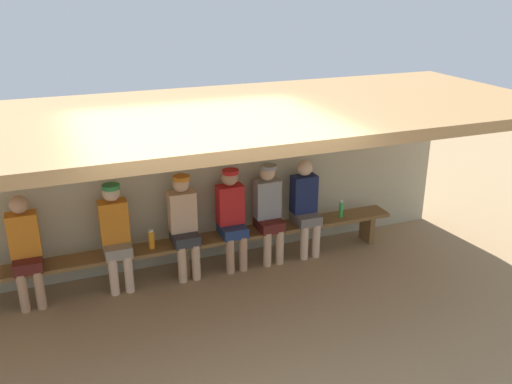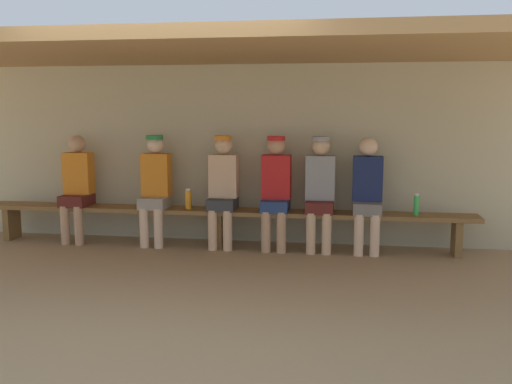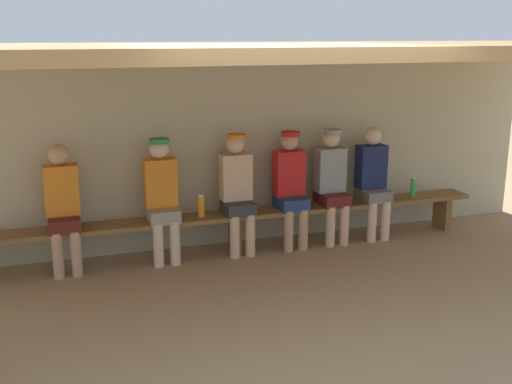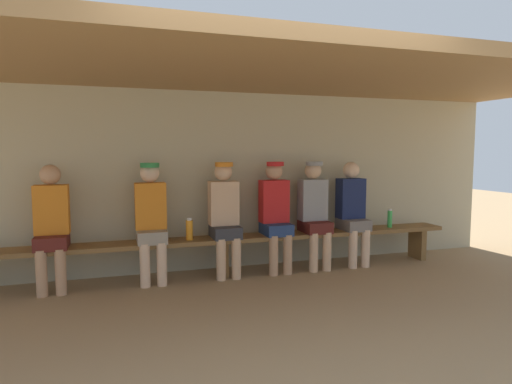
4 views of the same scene
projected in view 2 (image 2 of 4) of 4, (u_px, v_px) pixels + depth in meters
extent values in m
plane|color=#9E7F59|center=(186.00, 285.00, 5.40)|extent=(24.00, 24.00, 0.00)
cube|color=#B7AD8C|center=(228.00, 153.00, 7.19)|extent=(8.00, 0.20, 2.20)
cube|color=#9E7547|center=(201.00, 49.00, 5.75)|extent=(8.00, 2.80, 0.12)
cube|color=brown|center=(221.00, 211.00, 6.85)|extent=(6.00, 0.36, 0.05)
cube|color=brown|center=(12.00, 223.00, 7.30)|extent=(0.08, 0.29, 0.41)
cube|color=brown|center=(221.00, 230.00, 6.88)|extent=(0.08, 0.29, 0.41)
cube|color=brown|center=(457.00, 238.00, 6.47)|extent=(0.08, 0.29, 0.41)
cube|color=navy|center=(275.00, 205.00, 6.72)|extent=(0.32, 0.40, 0.14)
cylinder|color=tan|center=(266.00, 232.00, 6.62)|extent=(0.11, 0.11, 0.48)
cylinder|color=tan|center=(281.00, 232.00, 6.59)|extent=(0.11, 0.11, 0.48)
cube|color=red|center=(276.00, 177.00, 6.75)|extent=(0.34, 0.20, 0.52)
sphere|color=tan|center=(277.00, 146.00, 6.69)|extent=(0.21, 0.21, 0.21)
cylinder|color=red|center=(276.00, 138.00, 6.64)|extent=(0.21, 0.21, 0.05)
cube|color=#591E19|center=(320.00, 206.00, 6.64)|extent=(0.32, 0.40, 0.14)
cylinder|color=#DBAD84|center=(311.00, 233.00, 6.54)|extent=(0.11, 0.11, 0.48)
cylinder|color=#DBAD84|center=(327.00, 234.00, 6.51)|extent=(0.11, 0.11, 0.48)
cube|color=gray|center=(320.00, 178.00, 6.67)|extent=(0.34, 0.20, 0.52)
sphere|color=#DBAD84|center=(321.00, 146.00, 6.61)|extent=(0.21, 0.21, 0.21)
cylinder|color=gray|center=(321.00, 139.00, 6.56)|extent=(0.21, 0.21, 0.05)
cube|color=#333338|center=(223.00, 204.00, 6.81)|extent=(0.32, 0.40, 0.14)
cylinder|color=#DBAD84|center=(213.00, 230.00, 6.71)|extent=(0.11, 0.11, 0.48)
cylinder|color=#DBAD84|center=(228.00, 231.00, 6.69)|extent=(0.11, 0.11, 0.48)
cube|color=#DBAD84|center=(224.00, 176.00, 6.84)|extent=(0.34, 0.20, 0.52)
sphere|color=#DBAD84|center=(224.00, 145.00, 6.79)|extent=(0.21, 0.21, 0.21)
cylinder|color=orange|center=(223.00, 138.00, 6.74)|extent=(0.21, 0.21, 0.05)
cube|color=#591E19|center=(77.00, 200.00, 7.10)|extent=(0.32, 0.40, 0.14)
cylinder|color=tan|center=(65.00, 225.00, 7.00)|extent=(0.11, 0.11, 0.48)
cylinder|color=tan|center=(79.00, 226.00, 6.97)|extent=(0.11, 0.11, 0.48)
cube|color=orange|center=(79.00, 173.00, 7.13)|extent=(0.34, 0.20, 0.52)
sphere|color=tan|center=(77.00, 144.00, 7.07)|extent=(0.21, 0.21, 0.21)
cube|color=slate|center=(367.00, 208.00, 6.55)|extent=(0.32, 0.40, 0.14)
cylinder|color=beige|center=(359.00, 235.00, 6.45)|extent=(0.11, 0.11, 0.48)
cylinder|color=beige|center=(375.00, 236.00, 6.43)|extent=(0.11, 0.11, 0.48)
cube|color=#19234C|center=(368.00, 179.00, 6.58)|extent=(0.34, 0.20, 0.52)
sphere|color=beige|center=(368.00, 147.00, 6.53)|extent=(0.21, 0.21, 0.21)
cube|color=gray|center=(155.00, 202.00, 6.94)|extent=(0.32, 0.40, 0.14)
cylinder|color=beige|center=(144.00, 228.00, 6.84)|extent=(0.11, 0.11, 0.48)
cylinder|color=beige|center=(159.00, 228.00, 6.81)|extent=(0.11, 0.11, 0.48)
cube|color=orange|center=(156.00, 175.00, 6.97)|extent=(0.34, 0.20, 0.52)
sphere|color=beige|center=(156.00, 145.00, 6.92)|extent=(0.21, 0.21, 0.21)
cylinder|color=#2D8442|center=(154.00, 137.00, 6.87)|extent=(0.21, 0.21, 0.05)
cylinder|color=orange|center=(188.00, 200.00, 6.87)|extent=(0.08, 0.08, 0.23)
cylinder|color=white|center=(188.00, 189.00, 6.85)|extent=(0.06, 0.06, 0.02)
cylinder|color=green|center=(416.00, 205.00, 6.47)|extent=(0.06, 0.06, 0.22)
cylinder|color=white|center=(417.00, 195.00, 6.45)|extent=(0.04, 0.04, 0.02)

